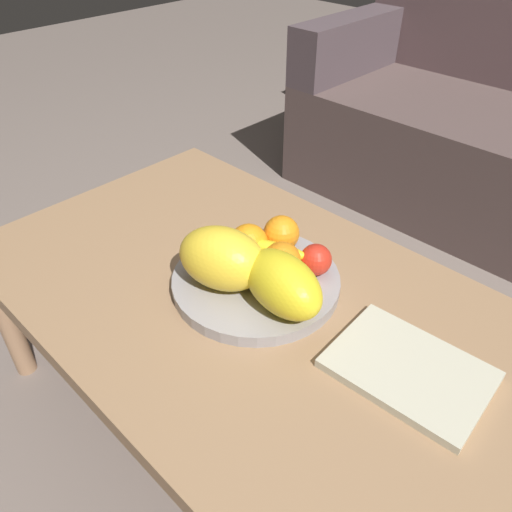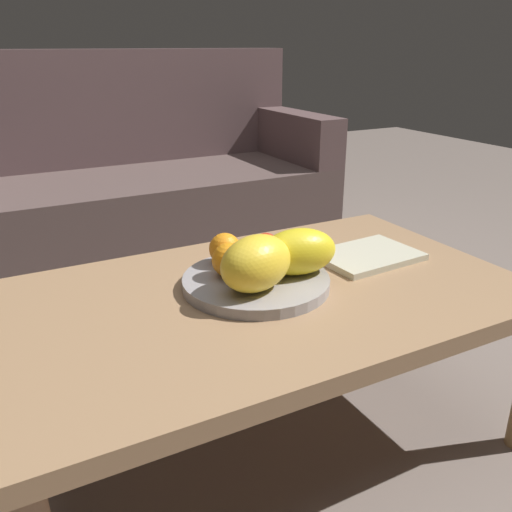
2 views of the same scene
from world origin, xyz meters
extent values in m
plane|color=#72655D|center=(0.00, 0.00, 0.00)|extent=(8.00, 8.00, 0.00)
cube|color=#987350|center=(0.00, 0.00, 0.39)|extent=(1.16, 0.70, 0.04)
cylinder|color=#9B7949|center=(-0.54, 0.31, 0.18)|extent=(0.05, 0.05, 0.37)
cylinder|color=#9C6B49|center=(0.54, 0.31, 0.18)|extent=(0.05, 0.05, 0.37)
cube|color=brown|center=(0.09, 1.31, 0.20)|extent=(1.70, 0.70, 0.40)
cube|color=brown|center=(0.09, 1.59, 0.65)|extent=(1.70, 0.14, 0.50)
cube|color=brown|center=(0.87, 1.31, 0.51)|extent=(0.14, 0.70, 0.22)
cylinder|color=#979395|center=(-0.01, 0.03, 0.42)|extent=(0.33, 0.33, 0.03)
ellipsoid|color=yellow|center=(0.09, 0.00, 0.49)|extent=(0.19, 0.13, 0.11)
ellipsoid|color=yellow|center=(-0.04, -0.03, 0.49)|extent=(0.20, 0.17, 0.12)
sphere|color=orange|center=(-0.03, 0.13, 0.47)|extent=(0.08, 0.08, 0.08)
sphere|color=orange|center=(-0.06, 0.06, 0.47)|extent=(0.08, 0.08, 0.08)
sphere|color=orange|center=(0.03, 0.06, 0.47)|extent=(0.08, 0.08, 0.08)
sphere|color=red|center=(0.07, 0.12, 0.47)|extent=(0.06, 0.06, 0.06)
ellipsoid|color=yellow|center=(0.01, 0.09, 0.45)|extent=(0.15, 0.07, 0.03)
ellipsoid|color=yellow|center=(0.00, 0.09, 0.45)|extent=(0.14, 0.12, 0.03)
ellipsoid|color=yellow|center=(-0.01, 0.07, 0.48)|extent=(0.15, 0.10, 0.03)
cube|color=beige|center=(0.33, 0.05, 0.42)|extent=(0.26, 0.20, 0.02)
camera|label=1|loc=(0.53, -0.52, 1.07)|focal=35.61mm
camera|label=2|loc=(-0.53, -0.96, 0.92)|focal=38.00mm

